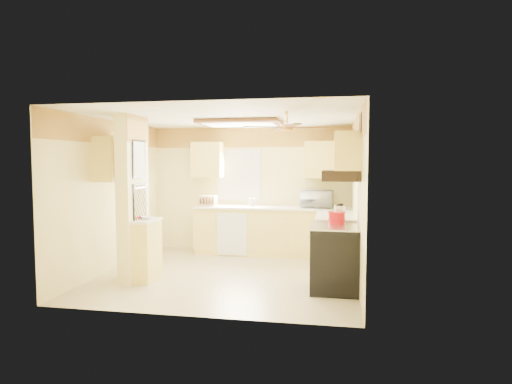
% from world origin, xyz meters
% --- Properties ---
extents(floor, '(4.00, 4.00, 0.00)m').
position_xyz_m(floor, '(0.00, 0.00, 0.00)').
color(floor, tan).
rests_on(floor, ground).
extents(ceiling, '(4.00, 4.00, 0.00)m').
position_xyz_m(ceiling, '(0.00, 0.00, 2.50)').
color(ceiling, white).
rests_on(ceiling, wall_back).
extents(wall_back, '(4.00, 0.00, 4.00)m').
position_xyz_m(wall_back, '(0.00, 1.90, 1.25)').
color(wall_back, '#F6E696').
rests_on(wall_back, floor).
extents(wall_front, '(4.00, 0.00, 4.00)m').
position_xyz_m(wall_front, '(0.00, -1.90, 1.25)').
color(wall_front, '#F6E696').
rests_on(wall_front, floor).
extents(wall_left, '(0.00, 3.80, 3.80)m').
position_xyz_m(wall_left, '(-2.00, 0.00, 1.25)').
color(wall_left, '#F6E696').
rests_on(wall_left, floor).
extents(wall_right, '(0.00, 3.80, 3.80)m').
position_xyz_m(wall_right, '(2.00, 0.00, 1.25)').
color(wall_right, '#F6E696').
rests_on(wall_right, floor).
extents(wallpaper_border, '(4.00, 0.02, 0.40)m').
position_xyz_m(wallpaper_border, '(0.00, 1.88, 2.30)').
color(wallpaper_border, '#FFC34B').
rests_on(wallpaper_border, wall_back).
extents(partition_column, '(0.20, 0.70, 2.50)m').
position_xyz_m(partition_column, '(-1.35, -0.55, 1.25)').
color(partition_column, '#F6E696').
rests_on(partition_column, floor).
extents(partition_ledge, '(0.25, 0.55, 0.90)m').
position_xyz_m(partition_ledge, '(-1.13, -0.55, 0.45)').
color(partition_ledge, '#FFDF73').
rests_on(partition_ledge, floor).
extents(ledge_top, '(0.28, 0.58, 0.04)m').
position_xyz_m(ledge_top, '(-1.13, -0.55, 0.92)').
color(ledge_top, white).
rests_on(ledge_top, partition_ledge).
extents(lower_cabinets_back, '(3.00, 0.60, 0.90)m').
position_xyz_m(lower_cabinets_back, '(0.50, 1.60, 0.45)').
color(lower_cabinets_back, '#FFDF73').
rests_on(lower_cabinets_back, floor).
extents(lower_cabinets_right, '(0.60, 1.40, 0.90)m').
position_xyz_m(lower_cabinets_right, '(1.70, 0.60, 0.45)').
color(lower_cabinets_right, '#FFDF73').
rests_on(lower_cabinets_right, floor).
extents(countertop_back, '(3.04, 0.64, 0.04)m').
position_xyz_m(countertop_back, '(0.50, 1.59, 0.92)').
color(countertop_back, white).
rests_on(countertop_back, lower_cabinets_back).
extents(countertop_right, '(0.64, 1.44, 0.04)m').
position_xyz_m(countertop_right, '(1.69, 0.60, 0.92)').
color(countertop_right, white).
rests_on(countertop_right, lower_cabinets_right).
extents(dishwasher_panel, '(0.58, 0.02, 0.80)m').
position_xyz_m(dishwasher_panel, '(-0.25, 1.29, 0.43)').
color(dishwasher_panel, white).
rests_on(dishwasher_panel, lower_cabinets_back).
extents(window, '(0.92, 0.02, 1.02)m').
position_xyz_m(window, '(-0.25, 1.89, 1.55)').
color(window, white).
rests_on(window, wall_back).
extents(upper_cab_back_left, '(0.60, 0.35, 0.70)m').
position_xyz_m(upper_cab_back_left, '(-0.85, 1.72, 1.85)').
color(upper_cab_back_left, '#FFDF73').
rests_on(upper_cab_back_left, wall_back).
extents(upper_cab_back_right, '(0.90, 0.35, 0.70)m').
position_xyz_m(upper_cab_back_right, '(1.55, 1.72, 1.85)').
color(upper_cab_back_right, '#FFDF73').
rests_on(upper_cab_back_right, wall_back).
extents(upper_cab_right, '(0.35, 1.00, 0.70)m').
position_xyz_m(upper_cab_right, '(1.82, 1.25, 1.85)').
color(upper_cab_right, '#FFDF73').
rests_on(upper_cab_right, wall_right).
extents(upper_cab_left_wall, '(0.35, 0.75, 0.70)m').
position_xyz_m(upper_cab_left_wall, '(-1.82, -0.25, 1.85)').
color(upper_cab_left_wall, '#FFDF73').
rests_on(upper_cab_left_wall, wall_left).
extents(upper_cab_over_stove, '(0.35, 0.76, 0.52)m').
position_xyz_m(upper_cab_over_stove, '(1.82, -0.55, 1.95)').
color(upper_cab_over_stove, '#FFDF73').
rests_on(upper_cab_over_stove, wall_right).
extents(stove, '(0.68, 0.77, 0.92)m').
position_xyz_m(stove, '(1.67, -0.55, 0.46)').
color(stove, black).
rests_on(stove, floor).
extents(range_hood, '(0.50, 0.76, 0.14)m').
position_xyz_m(range_hood, '(1.74, -0.55, 1.62)').
color(range_hood, black).
rests_on(range_hood, upper_cab_over_stove).
extents(poster_menu, '(0.02, 0.42, 0.57)m').
position_xyz_m(poster_menu, '(-1.24, -0.55, 1.85)').
color(poster_menu, black).
rests_on(poster_menu, partition_column).
extents(poster_nashville, '(0.02, 0.42, 0.57)m').
position_xyz_m(poster_nashville, '(-1.24, -0.55, 1.20)').
color(poster_nashville, black).
rests_on(poster_nashville, partition_column).
extents(ceiling_light_panel, '(1.35, 0.95, 0.06)m').
position_xyz_m(ceiling_light_panel, '(0.10, 0.50, 2.46)').
color(ceiling_light_panel, brown).
rests_on(ceiling_light_panel, ceiling).
extents(ceiling_fan, '(1.15, 1.15, 0.26)m').
position_xyz_m(ceiling_fan, '(1.00, -0.70, 2.29)').
color(ceiling_fan, gold).
rests_on(ceiling_fan, ceiling).
extents(vent_grate, '(0.02, 0.40, 0.25)m').
position_xyz_m(vent_grate, '(1.98, -0.90, 2.30)').
color(vent_grate, black).
rests_on(vent_grate, wall_right).
extents(microwave, '(0.61, 0.43, 0.33)m').
position_xyz_m(microwave, '(1.34, 1.63, 1.10)').
color(microwave, white).
rests_on(microwave, countertop_back).
extents(bowl, '(0.22, 0.22, 0.05)m').
position_xyz_m(bowl, '(-1.14, -0.52, 0.96)').
color(bowl, white).
rests_on(bowl, ledge_top).
extents(dutch_oven, '(0.26, 0.26, 0.17)m').
position_xyz_m(dutch_oven, '(1.70, -0.29, 1.00)').
color(dutch_oven, '#B90C12').
rests_on(dutch_oven, stove).
extents(kettle, '(0.16, 0.16, 0.25)m').
position_xyz_m(kettle, '(1.74, -0.10, 1.06)').
color(kettle, silver).
rests_on(kettle, countertop_right).
extents(dish_rack, '(0.38, 0.30, 0.20)m').
position_xyz_m(dish_rack, '(-0.81, 1.60, 1.01)').
color(dish_rack, tan).
rests_on(dish_rack, countertop_back).
extents(utensil_crock, '(0.12, 0.12, 0.23)m').
position_xyz_m(utensil_crock, '(0.07, 1.68, 1.02)').
color(utensil_crock, white).
rests_on(utensil_crock, countertop_back).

